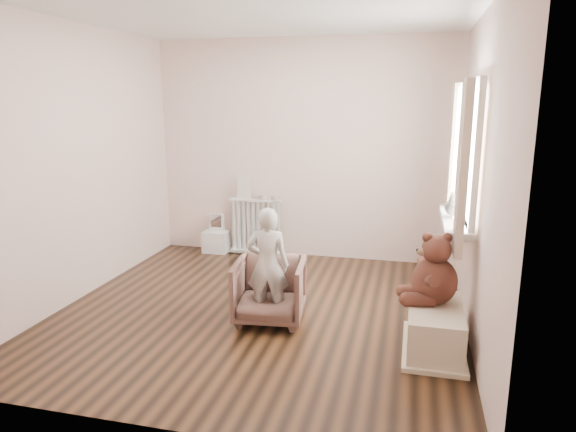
% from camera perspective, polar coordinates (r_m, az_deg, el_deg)
% --- Properties ---
extents(floor, '(3.60, 3.60, 0.01)m').
position_cam_1_polar(floor, '(4.79, -3.08, -10.45)').
color(floor, black).
rests_on(floor, ground).
extents(ceiling, '(3.60, 3.60, 0.01)m').
position_cam_1_polar(ceiling, '(4.46, -3.51, 21.93)').
color(ceiling, white).
rests_on(ceiling, ground).
extents(back_wall, '(3.60, 0.02, 2.60)m').
position_cam_1_polar(back_wall, '(6.18, 1.66, 7.32)').
color(back_wall, silver).
rests_on(back_wall, ground).
extents(front_wall, '(3.60, 0.02, 2.60)m').
position_cam_1_polar(front_wall, '(2.80, -14.15, 0.19)').
color(front_wall, silver).
rests_on(front_wall, ground).
extents(left_wall, '(0.02, 3.60, 2.60)m').
position_cam_1_polar(left_wall, '(5.26, -22.47, 5.39)').
color(left_wall, silver).
rests_on(left_wall, ground).
extents(right_wall, '(0.02, 3.60, 2.60)m').
position_cam_1_polar(right_wall, '(4.28, 20.49, 4.05)').
color(right_wall, silver).
rests_on(right_wall, ground).
extents(window, '(0.03, 0.90, 1.10)m').
position_cam_1_polar(window, '(4.55, 19.73, 6.50)').
color(window, white).
rests_on(window, right_wall).
extents(window_sill, '(0.22, 1.10, 0.06)m').
position_cam_1_polar(window_sill, '(4.64, 18.09, -0.56)').
color(window_sill, silver).
rests_on(window_sill, right_wall).
extents(curtain_left, '(0.06, 0.26, 1.30)m').
position_cam_1_polar(curtain_left, '(3.99, 18.86, 4.89)').
color(curtain_left, '#C9B496').
rests_on(curtain_left, right_wall).
extents(curtain_right, '(0.06, 0.26, 1.30)m').
position_cam_1_polar(curtain_right, '(5.11, 17.84, 6.58)').
color(curtain_right, '#C9B496').
rests_on(curtain_right, right_wall).
extents(radiator, '(0.67, 0.13, 0.70)m').
position_cam_1_polar(radiator, '(6.36, -3.59, -0.86)').
color(radiator, silver).
rests_on(radiator, floor).
extents(paper_doll, '(0.18, 0.02, 0.29)m').
position_cam_1_polar(paper_doll, '(6.31, -4.91, 3.27)').
color(paper_doll, beige).
rests_on(paper_doll, radiator).
extents(tin_a, '(0.10, 0.10, 0.06)m').
position_cam_1_polar(tin_a, '(6.26, -2.86, 2.13)').
color(tin_a, '#A59E8C').
rests_on(tin_a, radiator).
extents(tin_b, '(0.09, 0.09, 0.05)m').
position_cam_1_polar(tin_b, '(6.22, -1.51, 2.05)').
color(tin_b, '#A59E8C').
rests_on(tin_b, radiator).
extents(toy_vanity, '(0.31, 0.22, 0.49)m').
position_cam_1_polar(toy_vanity, '(6.53, -8.03, -1.64)').
color(toy_vanity, silver).
rests_on(toy_vanity, floor).
extents(armchair, '(0.65, 0.66, 0.55)m').
position_cam_1_polar(armchair, '(4.50, -2.06, -8.26)').
color(armchair, brown).
rests_on(armchair, floor).
extents(child, '(0.39, 0.28, 1.00)m').
position_cam_1_polar(child, '(4.37, -2.27, -5.46)').
color(child, beige).
rests_on(child, armchair).
extents(toy_bench, '(0.40, 0.76, 0.36)m').
position_cam_1_polar(toy_bench, '(4.17, 16.00, -11.65)').
color(toy_bench, beige).
rests_on(toy_bench, floor).
extents(teddy_bear, '(0.50, 0.42, 0.55)m').
position_cam_1_polar(teddy_bear, '(4.08, 16.08, -5.12)').
color(teddy_bear, '#351811').
rests_on(teddy_bear, toy_bench).
extents(plush_cat, '(0.18, 0.29, 0.24)m').
position_cam_1_polar(plush_cat, '(4.64, 18.05, 1.09)').
color(plush_cat, slate).
rests_on(plush_cat, window_sill).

